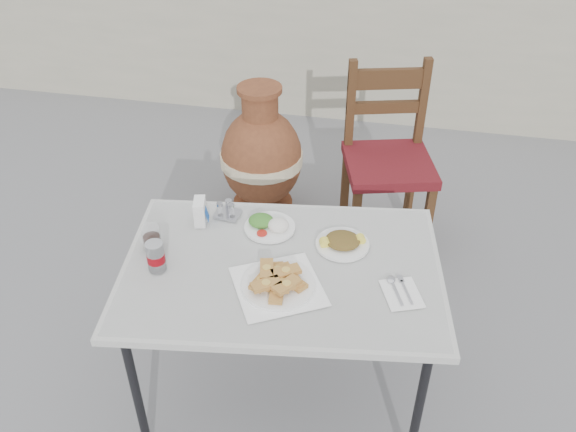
% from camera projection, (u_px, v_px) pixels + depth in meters
% --- Properties ---
extents(ground, '(80.00, 80.00, 0.00)m').
position_uv_depth(ground, '(260.00, 370.00, 2.62)').
color(ground, slate).
rests_on(ground, ground).
extents(cafe_table, '(1.21, 0.90, 0.68)m').
position_uv_depth(cafe_table, '(282.00, 276.00, 2.16)').
color(cafe_table, black).
rests_on(cafe_table, ground).
extents(pide_plate, '(0.38, 0.38, 0.06)m').
position_uv_depth(pide_plate, '(278.00, 281.00, 2.03)').
color(pide_plate, white).
rests_on(pide_plate, cafe_table).
extents(salad_rice_plate, '(0.19, 0.19, 0.05)m').
position_uv_depth(salad_rice_plate, '(269.00, 224.00, 2.30)').
color(salad_rice_plate, white).
rests_on(salad_rice_plate, cafe_table).
extents(salad_chopped_plate, '(0.20, 0.20, 0.04)m').
position_uv_depth(salad_chopped_plate, '(343.00, 242.00, 2.21)').
color(salad_chopped_plate, white).
rests_on(salad_chopped_plate, cafe_table).
extents(soda_can, '(0.06, 0.06, 0.11)m').
position_uv_depth(soda_can, '(156.00, 256.00, 2.09)').
color(soda_can, silver).
rests_on(soda_can, cafe_table).
extents(cola_glass, '(0.07, 0.07, 0.10)m').
position_uv_depth(cola_glass, '(152.00, 240.00, 2.18)').
color(cola_glass, white).
rests_on(cola_glass, cafe_table).
extents(napkin_holder, '(0.07, 0.09, 0.10)m').
position_uv_depth(napkin_holder, '(200.00, 212.00, 2.31)').
color(napkin_holder, white).
rests_on(napkin_holder, cafe_table).
extents(condiment_caddy, '(0.10, 0.09, 0.07)m').
position_uv_depth(condiment_caddy, '(227.00, 211.00, 2.36)').
color(condiment_caddy, silver).
rests_on(condiment_caddy, cafe_table).
extents(cutlery_napkin, '(0.16, 0.18, 0.01)m').
position_uv_depth(cutlery_napkin, '(400.00, 291.00, 2.03)').
color(cutlery_napkin, white).
rests_on(cutlery_napkin, cafe_table).
extents(chair, '(0.52, 0.52, 0.96)m').
position_uv_depth(chair, '(388.00, 158.00, 3.08)').
color(chair, '#34180E').
rests_on(chair, ground).
extents(terracotta_urn, '(0.45, 0.45, 0.79)m').
position_uv_depth(terracotta_urn, '(262.00, 159.00, 3.33)').
color(terracotta_urn, brown).
rests_on(terracotta_urn, ground).
extents(back_wall, '(6.00, 0.25, 1.20)m').
position_uv_depth(back_wall, '(342.00, 33.00, 4.23)').
color(back_wall, '#AAA38E').
rests_on(back_wall, ground).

